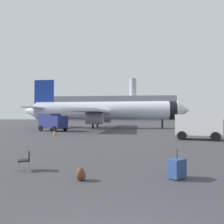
# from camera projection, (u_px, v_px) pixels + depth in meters

# --- Properties ---
(airplane_at_gate) EXTENTS (35.71, 32.16, 10.50)m
(airplane_at_gate) POSITION_uv_depth(u_px,v_px,m) (103.00, 111.00, 44.84)
(airplane_at_gate) COLOR silver
(airplane_at_gate) RESTS_ON ground
(service_truck) EXTENTS (5.26, 4.30, 2.90)m
(service_truck) POSITION_uv_depth(u_px,v_px,m) (53.00, 121.00, 35.10)
(service_truck) COLOR navy
(service_truck) RESTS_ON ground
(cargo_van) EXTENTS (4.79, 3.36, 2.60)m
(cargo_van) POSITION_uv_depth(u_px,v_px,m) (197.00, 126.00, 21.77)
(cargo_van) COLOR white
(cargo_van) RESTS_ON ground
(safety_cone_near) EXTENTS (0.44, 0.44, 0.68)m
(safety_cone_near) POSITION_uv_depth(u_px,v_px,m) (71.00, 126.00, 45.90)
(safety_cone_near) COLOR #F2590C
(safety_cone_near) RESTS_ON ground
(safety_cone_mid) EXTENTS (0.44, 0.44, 0.63)m
(safety_cone_mid) POSITION_uv_depth(u_px,v_px,m) (59.00, 125.00, 51.55)
(safety_cone_mid) COLOR #F2590C
(safety_cone_mid) RESTS_ON ground
(safety_cone_far) EXTENTS (0.44, 0.44, 0.63)m
(safety_cone_far) POSITION_uv_depth(u_px,v_px,m) (173.00, 127.00, 41.53)
(safety_cone_far) COLOR #F2590C
(safety_cone_far) RESTS_ON ground
(safety_cone_outer) EXTENTS (0.44, 0.44, 0.65)m
(safety_cone_outer) POSITION_uv_depth(u_px,v_px,m) (55.00, 133.00, 27.07)
(safety_cone_outer) COLOR #F2590C
(safety_cone_outer) RESTS_ON ground
(rolling_suitcase) EXTENTS (0.74, 0.73, 1.10)m
(rolling_suitcase) POSITION_uv_depth(u_px,v_px,m) (177.00, 168.00, 7.99)
(rolling_suitcase) COLOR navy
(rolling_suitcase) RESTS_ON ground
(traveller_backpack) EXTENTS (0.36, 0.40, 0.48)m
(traveller_backpack) POSITION_uv_depth(u_px,v_px,m) (81.00, 174.00, 7.76)
(traveller_backpack) COLOR brown
(traveller_backpack) RESTS_ON ground
(gate_chair) EXTENTS (0.65, 0.65, 0.86)m
(gate_chair) POSITION_uv_depth(u_px,v_px,m) (26.00, 159.00, 9.23)
(gate_chair) COLOR black
(gate_chair) RESTS_ON ground
(terminal_building) EXTENTS (78.72, 18.45, 27.38)m
(terminal_building) POSITION_uv_depth(u_px,v_px,m) (113.00, 109.00, 138.65)
(terminal_building) COLOR #9EA3AD
(terminal_building) RESTS_ON ground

